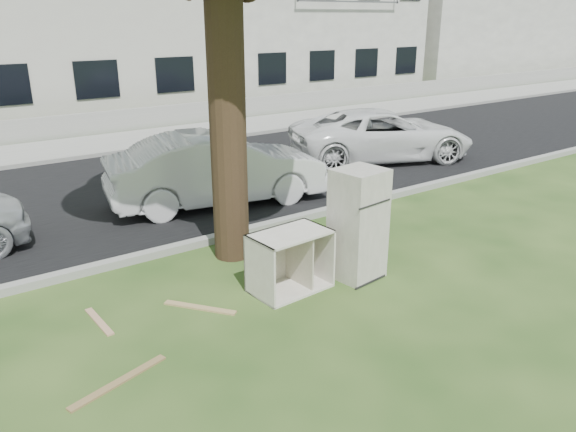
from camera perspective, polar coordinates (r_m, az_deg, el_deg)
ground at (r=7.73m, az=3.74°, el=-7.67°), size 120.00×120.00×0.00m
road at (r=12.62m, az=-13.70°, el=2.80°), size 120.00×7.00×0.01m
kerb_near at (r=9.58m, az=-5.54°, el=-2.16°), size 120.00×0.18×0.12m
kerb_far at (r=15.87m, az=-18.64°, el=5.73°), size 120.00×0.18×0.12m
sidewalk at (r=17.24m, az=-20.12°, el=6.62°), size 120.00×2.80×0.01m
low_wall at (r=18.69m, az=-21.64°, el=8.46°), size 120.00×0.15×0.70m
townhouse_center at (r=23.21m, az=-26.01°, el=18.25°), size 11.22×8.16×7.44m
townhouse_right at (r=28.07m, az=0.22°, el=19.42°), size 10.20×8.16×6.84m
filler_right at (r=38.29m, az=17.96°, el=18.26°), size 16.00×9.00×6.40m
fridge at (r=7.91m, az=7.12°, el=-0.84°), size 0.72×0.68×1.59m
cabinet at (r=7.61m, az=0.21°, el=-4.62°), size 1.10×0.73×0.83m
plank_a at (r=6.23m, az=-16.77°, el=-15.82°), size 1.13×0.41×0.02m
plank_b at (r=7.38m, az=-8.94°, el=-9.18°), size 0.67×0.85×0.02m
plank_c at (r=7.37m, az=-18.64°, el=-10.12°), size 0.12×0.78×0.02m
car_center at (r=11.15m, az=-7.16°, el=4.76°), size 4.49×2.32×1.41m
car_right at (r=14.83m, az=9.52°, el=8.15°), size 5.16×3.72×1.31m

